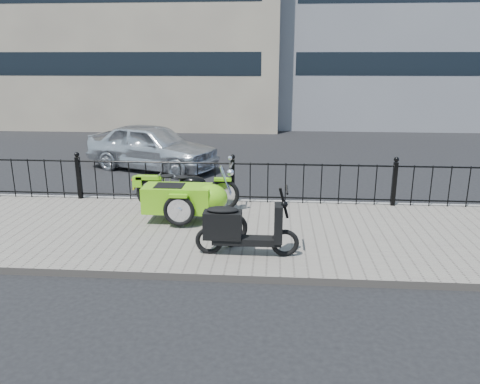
# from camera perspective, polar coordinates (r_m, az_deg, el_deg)

# --- Properties ---
(ground) EXTENTS (120.00, 120.00, 0.00)m
(ground) POSITION_cam_1_polar(r_m,az_deg,el_deg) (9.28, -1.63, -4.23)
(ground) COLOR black
(ground) RESTS_ON ground
(sidewalk) EXTENTS (30.00, 3.80, 0.12)m
(sidewalk) POSITION_cam_1_polar(r_m,az_deg,el_deg) (8.79, -1.98, -4.98)
(sidewalk) COLOR slate
(sidewalk) RESTS_ON ground
(curb) EXTENTS (30.00, 0.10, 0.12)m
(curb) POSITION_cam_1_polar(r_m,az_deg,el_deg) (10.62, -0.82, -1.27)
(curb) COLOR gray
(curb) RESTS_ON ground
(iron_fence) EXTENTS (14.11, 0.11, 1.08)m
(iron_fence) POSITION_cam_1_polar(r_m,az_deg,el_deg) (10.34, -0.91, 1.30)
(iron_fence) COLOR black
(iron_fence) RESTS_ON sidewalk
(building_tan) EXTENTS (14.00, 8.01, 12.00)m
(building_tan) POSITION_cam_1_polar(r_m,az_deg,el_deg) (25.77, -12.10, 21.80)
(building_tan) COLOR #9E9178
(building_tan) RESTS_ON ground
(motorcycle_sidecar) EXTENTS (2.28, 1.48, 0.98)m
(motorcycle_sidecar) POSITION_cam_1_polar(r_m,az_deg,el_deg) (9.24, -6.36, -0.52)
(motorcycle_sidecar) COLOR black
(motorcycle_sidecar) RESTS_ON sidewalk
(scooter) EXTENTS (1.69, 0.49, 1.14)m
(scooter) POSITION_cam_1_polar(r_m,az_deg,el_deg) (7.53, -0.05, -4.51)
(scooter) COLOR black
(scooter) RESTS_ON sidewalk
(spare_tire) EXTENTS (0.54, 0.38, 0.59)m
(spare_tire) POSITION_cam_1_polar(r_m,az_deg,el_deg) (7.90, -0.97, -4.68)
(spare_tire) COLOR black
(spare_tire) RESTS_ON sidewalk
(sedan_car) EXTENTS (4.37, 2.98, 1.38)m
(sedan_car) POSITION_cam_1_polar(r_m,az_deg,el_deg) (14.20, -10.65, 5.46)
(sedan_car) COLOR silver
(sedan_car) RESTS_ON ground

